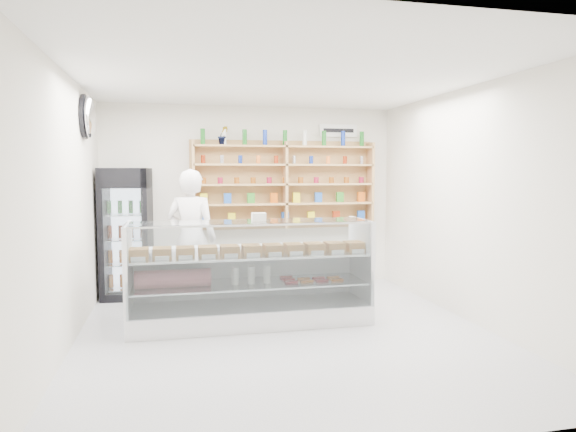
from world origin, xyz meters
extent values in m
plane|color=silver|center=(0.00, 0.00, 0.00)|extent=(5.00, 5.00, 0.00)
plane|color=white|center=(0.00, 0.00, 2.80)|extent=(5.00, 5.00, 0.00)
plane|color=silver|center=(0.00, 2.50, 1.40)|extent=(4.50, 0.00, 4.50)
plane|color=silver|center=(0.00, -2.50, 1.40)|extent=(4.50, 0.00, 4.50)
plane|color=silver|center=(-2.25, 0.00, 1.40)|extent=(0.00, 5.00, 5.00)
plane|color=silver|center=(2.25, 0.00, 1.40)|extent=(0.00, 5.00, 5.00)
cube|color=white|center=(-0.33, 0.48, 0.12)|extent=(2.81, 0.80, 0.23)
cube|color=white|center=(-0.33, 0.85, 0.53)|extent=(2.81, 0.05, 0.59)
cube|color=silver|center=(-0.33, 0.48, 0.48)|extent=(2.69, 0.70, 0.02)
cube|color=silver|center=(-0.33, 0.48, 0.82)|extent=(2.75, 0.73, 0.02)
cube|color=silver|center=(-0.33, 0.10, 0.72)|extent=(2.75, 0.11, 0.98)
cube|color=silver|center=(-0.33, 0.43, 1.22)|extent=(2.75, 0.56, 0.01)
imported|color=silver|center=(-0.97, 1.44, 0.92)|extent=(0.77, 0.63, 1.83)
cube|color=black|center=(-1.85, 2.14, 0.92)|extent=(0.72, 0.70, 1.84)
cube|color=#300433|center=(-1.82, 1.84, 1.71)|extent=(0.65, 0.09, 0.26)
cube|color=silver|center=(-1.82, 1.82, 0.84)|extent=(0.56, 0.06, 1.46)
cube|color=tan|center=(-0.90, 2.34, 1.59)|extent=(0.04, 0.28, 1.33)
cube|color=tan|center=(0.50, 2.34, 1.59)|extent=(0.04, 0.28, 1.33)
cube|color=tan|center=(1.90, 2.34, 1.59)|extent=(0.04, 0.28, 1.33)
cube|color=tan|center=(0.50, 2.34, 1.00)|extent=(2.80, 0.28, 0.03)
cube|color=tan|center=(0.50, 2.34, 1.30)|extent=(2.80, 0.28, 0.03)
cube|color=tan|center=(0.50, 2.34, 1.60)|extent=(2.80, 0.28, 0.03)
cube|color=tan|center=(0.50, 2.34, 1.90)|extent=(2.80, 0.28, 0.03)
cube|color=tan|center=(0.50, 2.34, 2.18)|extent=(2.80, 0.28, 0.03)
imported|color=#1E6626|center=(-0.45, 2.34, 2.33)|extent=(0.18, 0.15, 0.28)
ellipsoid|color=silver|center=(-2.17, 1.20, 2.45)|extent=(0.15, 0.50, 0.50)
cube|color=white|center=(1.40, 2.47, 2.45)|extent=(0.62, 0.03, 0.20)
camera|label=1|loc=(-1.21, -5.42, 1.79)|focal=32.00mm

